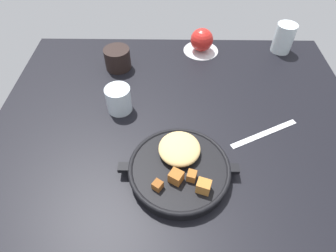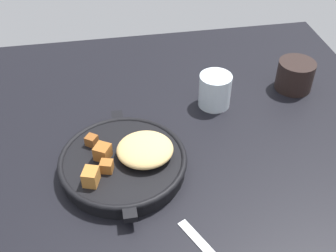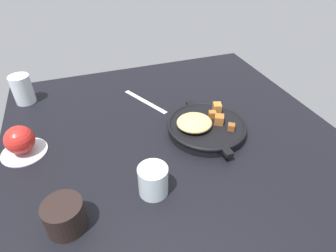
# 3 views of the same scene
# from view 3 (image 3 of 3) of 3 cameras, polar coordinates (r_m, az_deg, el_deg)

# --- Properties ---
(ground_plane) EXTENTS (1.07, 1.02, 0.02)m
(ground_plane) POSITION_cam_3_polar(r_m,az_deg,el_deg) (0.88, 1.37, -3.24)
(ground_plane) COLOR black
(cast_iron_skillet) EXTENTS (0.29, 0.25, 0.06)m
(cast_iron_skillet) POSITION_cam_3_polar(r_m,az_deg,el_deg) (0.89, 7.62, -0.14)
(cast_iron_skillet) COLOR black
(cast_iron_skillet) RESTS_ON ground_plane
(saucer_plate) EXTENTS (0.13, 0.13, 0.01)m
(saucer_plate) POSITION_cam_3_polar(r_m,az_deg,el_deg) (0.92, -27.01, -4.60)
(saucer_plate) COLOR #B7BABF
(saucer_plate) RESTS_ON ground_plane
(red_apple) EXTENTS (0.08, 0.08, 0.08)m
(red_apple) POSITION_cam_3_polar(r_m,az_deg,el_deg) (0.90, -27.77, -2.48)
(red_apple) COLOR red
(red_apple) RESTS_ON saucer_plate
(butter_knife) EXTENTS (0.20, 0.11, 0.00)m
(butter_knife) POSITION_cam_3_polar(r_m,az_deg,el_deg) (1.05, -4.64, 4.99)
(butter_knife) COLOR silver
(butter_knife) RESTS_ON ground_plane
(water_glass_short) EXTENTS (0.07, 0.07, 0.08)m
(water_glass_short) POSITION_cam_3_polar(r_m,az_deg,el_deg) (0.70, -3.02, -10.91)
(water_glass_short) COLOR silver
(water_glass_short) RESTS_ON ground_plane
(water_glass_tall) EXTENTS (0.07, 0.07, 0.10)m
(water_glass_tall) POSITION_cam_3_polar(r_m,az_deg,el_deg) (1.15, -27.32, 6.60)
(water_glass_tall) COLOR silver
(water_glass_tall) RESTS_ON ground_plane
(coffee_mug_dark) EXTENTS (0.09, 0.09, 0.07)m
(coffee_mug_dark) POSITION_cam_3_polar(r_m,az_deg,el_deg) (0.67, -20.13, -16.68)
(coffee_mug_dark) COLOR black
(coffee_mug_dark) RESTS_ON ground_plane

